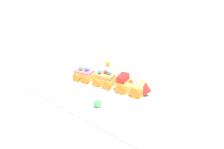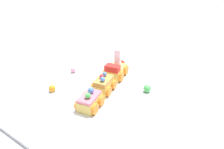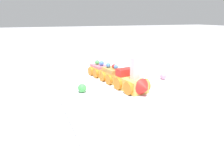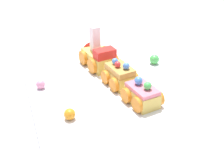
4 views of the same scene
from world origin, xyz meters
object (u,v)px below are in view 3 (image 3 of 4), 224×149
gumball_pink (163,76)px  cake_car_strawberry (100,70)px  gumball_green (82,88)px  cake_train_locomotive (133,83)px  gumball_orange (136,69)px  cake_car_caramel (112,75)px

gumball_pink → cake_car_strawberry: bearing=-124.8°
gumball_green → gumball_pink: gumball_green is taller
cake_train_locomotive → gumball_orange: size_ratio=5.76×
cake_train_locomotive → gumball_orange: 0.25m
cake_car_strawberry → cake_train_locomotive: bearing=0.0°
cake_car_strawberry → gumball_orange: cake_car_strawberry is taller
cake_car_caramel → cake_car_strawberry: cake_car_caramel is taller
gumball_green → gumball_orange: 0.32m
cake_car_strawberry → gumball_orange: (-0.00, 0.16, -0.01)m
cake_car_strawberry → gumball_pink: cake_car_strawberry is taller
cake_train_locomotive → gumball_pink: bearing=105.8°
cake_train_locomotive → cake_car_caramel: cake_train_locomotive is taller
cake_car_strawberry → gumball_orange: 0.16m
cake_car_caramel → gumball_pink: 0.19m
cake_car_caramel → gumball_pink: size_ratio=3.88×
cake_car_strawberry → gumball_pink: size_ratio=3.88×
cake_car_caramel → cake_car_strawberry: (-0.09, -0.02, -0.00)m
cake_train_locomotive → cake_car_strawberry: 0.22m
cake_car_caramel → gumball_pink: bearing=66.9°
gumball_pink → gumball_orange: bearing=-165.1°
cake_train_locomotive → cake_car_caramel: (-0.12, -0.02, -0.00)m
gumball_orange → cake_car_caramel: bearing=-56.3°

